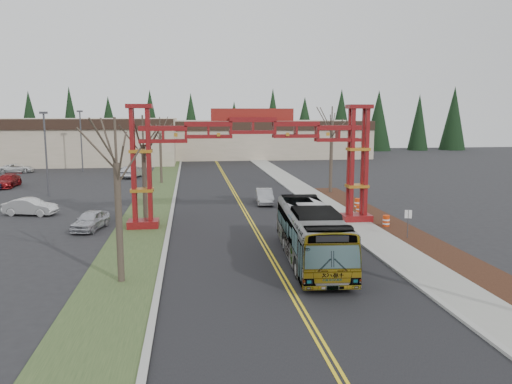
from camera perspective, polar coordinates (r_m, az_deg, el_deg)
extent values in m
plane|color=black|center=(20.41, 6.13, -14.78)|extent=(200.00, 200.00, 0.00)
cube|color=black|center=(44.15, -1.52, -1.80)|extent=(12.00, 110.00, 0.02)
cube|color=yellow|center=(44.13, -1.68, -1.79)|extent=(0.12, 100.00, 0.01)
cube|color=yellow|center=(44.16, -1.37, -1.78)|extent=(0.12, 100.00, 0.01)
cube|color=#A5A5A0|center=(45.18, 6.26, -1.52)|extent=(0.30, 110.00, 0.15)
cube|color=gray|center=(45.55, 8.03, -1.47)|extent=(2.60, 110.00, 0.14)
cube|color=black|center=(32.79, 19.54, -5.99)|extent=(2.60, 50.00, 0.12)
cube|color=#314824|center=(44.05, -11.94, -1.98)|extent=(4.00, 110.00, 0.08)
cube|color=#A5A5A0|center=(43.93, -9.53, -1.89)|extent=(0.30, 110.00, 0.15)
cube|color=#5A0B0E|center=(37.16, -12.75, -3.60)|extent=(2.20, 1.60, 0.60)
cube|color=#5A0B0E|center=(36.20, -13.90, 2.94)|extent=(0.28, 0.28, 8.00)
cube|color=#5A0B0E|center=(36.10, -12.16, 2.98)|extent=(0.28, 0.28, 8.00)
cube|color=#5A0B0E|center=(36.89, -13.78, 3.05)|extent=(0.28, 0.28, 8.00)
cube|color=#5A0B0E|center=(36.79, -12.08, 3.09)|extent=(0.28, 0.28, 8.00)
cube|color=#C07C21|center=(36.71, -12.88, 0.22)|extent=(1.60, 1.10, 0.22)
cube|color=#C07C21|center=(36.41, -13.03, 4.58)|extent=(1.60, 1.10, 0.22)
cube|color=#5A0B0E|center=(36.32, -13.21, 9.54)|extent=(1.80, 1.20, 0.30)
cube|color=#5A0B0E|center=(39.06, 11.35, -2.95)|extent=(2.20, 1.60, 0.60)
cube|color=#5A0B0E|center=(37.92, 10.93, 3.29)|extent=(0.28, 0.28, 8.00)
cube|color=#5A0B0E|center=(38.28, 12.49, 3.29)|extent=(0.28, 0.28, 8.00)
cube|color=#5A0B0E|center=(38.58, 10.60, 3.39)|extent=(0.28, 0.28, 8.00)
cube|color=#5A0B0E|center=(38.94, 12.14, 3.39)|extent=(0.28, 0.28, 8.00)
cube|color=#C07C21|center=(38.64, 11.46, 0.69)|extent=(1.60, 1.10, 0.22)
cube|color=#C07C21|center=(38.35, 11.59, 4.83)|extent=(1.60, 1.10, 0.22)
cube|color=#5A0B0E|center=(38.27, 11.74, 9.54)|extent=(1.80, 1.20, 0.30)
cube|color=#5A0B0E|center=(36.44, -0.40, 7.80)|extent=(16.00, 0.90, 1.00)
cube|color=#5A0B0E|center=(36.47, -0.40, 6.39)|extent=(16.00, 0.90, 0.60)
cube|color=maroon|center=(36.43, -0.40, 8.82)|extent=(6.00, 0.25, 0.90)
cube|color=tan|center=(93.78, -23.40, 5.42)|extent=(46.00, 22.00, 7.50)
cube|color=black|center=(83.07, -25.60, 6.97)|extent=(46.00, 0.40, 1.60)
cube|color=tan|center=(99.33, 0.88, 6.15)|extent=(38.00, 20.00, 7.00)
cube|color=black|center=(89.26, 1.84, 7.58)|extent=(38.00, 0.40, 1.60)
cone|color=black|center=(115.14, -24.65, 7.22)|extent=(5.60, 5.60, 13.00)
cylinder|color=#382D26|center=(115.36, -24.47, 4.39)|extent=(0.80, 0.80, 1.60)
cone|color=black|center=(112.96, -20.49, 7.45)|extent=(5.60, 5.60, 13.00)
cylinder|color=#382D26|center=(113.19, -20.34, 4.56)|extent=(0.80, 0.80, 1.60)
cone|color=black|center=(111.39, -16.19, 7.64)|extent=(5.60, 5.60, 13.00)
cylinder|color=#382D26|center=(111.62, -16.07, 4.72)|extent=(0.80, 0.80, 1.60)
cone|color=black|center=(110.45, -11.79, 7.79)|extent=(5.60, 5.60, 13.00)
cylinder|color=#382D26|center=(110.68, -11.70, 4.84)|extent=(0.80, 0.80, 1.60)
cone|color=black|center=(110.17, -7.34, 7.91)|extent=(5.60, 5.60, 13.00)
cylinder|color=#382D26|center=(110.40, -7.28, 4.95)|extent=(0.80, 0.80, 1.60)
cone|color=black|center=(110.53, -2.88, 7.97)|extent=(5.60, 5.60, 13.00)
cylinder|color=#382D26|center=(110.77, -2.86, 5.02)|extent=(0.80, 0.80, 1.60)
cone|color=black|center=(111.55, 1.51, 7.98)|extent=(5.60, 5.60, 13.00)
cylinder|color=#382D26|center=(111.78, 1.50, 5.06)|extent=(0.80, 0.80, 1.60)
cone|color=black|center=(113.20, 5.81, 7.95)|extent=(5.60, 5.60, 13.00)
cylinder|color=#382D26|center=(113.42, 5.76, 5.08)|extent=(0.80, 0.80, 1.60)
cone|color=black|center=(115.45, 9.96, 7.88)|extent=(5.60, 5.60, 13.00)
cylinder|color=#382D26|center=(115.67, 9.88, 5.06)|extent=(0.80, 0.80, 1.60)
cone|color=black|center=(118.27, 13.93, 7.78)|extent=(5.60, 5.60, 13.00)
cylinder|color=#382D26|center=(118.49, 13.82, 5.02)|extent=(0.80, 0.80, 1.60)
cone|color=black|center=(121.62, 17.69, 7.65)|extent=(5.60, 5.60, 13.00)
cylinder|color=#382D26|center=(121.83, 17.56, 4.97)|extent=(0.80, 0.80, 1.60)
cone|color=black|center=(125.46, 21.24, 7.49)|extent=(5.60, 5.60, 13.00)
cylinder|color=#382D26|center=(125.66, 21.09, 4.89)|extent=(0.80, 0.80, 1.60)
imported|color=#999AA0|center=(28.08, 6.33, -4.78)|extent=(3.41, 11.46, 3.15)
imported|color=#A5A8AD|center=(46.01, 0.96, -0.50)|extent=(1.74, 4.29, 1.39)
imported|color=#B5B6BE|center=(37.60, -18.39, -3.08)|extent=(2.52, 4.31, 1.38)
imported|color=silver|center=(44.78, -24.39, -1.54)|extent=(4.50, 2.46, 1.41)
imported|color=maroon|center=(63.09, -26.56, 1.13)|extent=(2.02, 4.96, 1.44)
imported|color=#A2A3AA|center=(67.08, -13.95, 2.24)|extent=(2.89, 4.85, 1.51)
imported|color=white|center=(78.33, -25.66, 2.46)|extent=(4.73, 2.43, 1.28)
cylinder|color=#382D26|center=(24.98, -15.38, -3.52)|extent=(0.33, 0.33, 5.90)
cylinder|color=#382D26|center=(24.47, -15.76, 5.61)|extent=(0.12, 0.12, 2.26)
cylinder|color=#382D26|center=(38.72, -12.62, 0.91)|extent=(0.34, 0.34, 5.93)
cylinder|color=#382D26|center=(38.39, -12.82, 6.86)|extent=(0.13, 0.13, 2.31)
cylinder|color=#382D26|center=(60.57, -10.82, 3.77)|extent=(0.30, 0.30, 5.95)
cylinder|color=#382D26|center=(60.36, -10.93, 7.46)|extent=(0.11, 0.11, 2.04)
cylinder|color=#382D26|center=(52.52, 8.57, 3.51)|extent=(0.34, 0.34, 6.75)
cylinder|color=#382D26|center=(52.30, 8.68, 8.37)|extent=(0.13, 0.13, 2.37)
cylinder|color=#3F3F44|center=(54.22, -22.86, 3.88)|extent=(0.18, 0.18, 8.25)
cube|color=#3F3F44|center=(54.07, -23.13, 8.33)|extent=(0.73, 0.37, 0.23)
cylinder|color=#3F3F44|center=(75.72, -19.34, 5.40)|extent=(0.19, 0.19, 8.54)
cube|color=#3F3F44|center=(75.62, -19.51, 8.70)|extent=(0.76, 0.38, 0.24)
cylinder|color=#3F3F44|center=(34.29, 16.96, -3.62)|extent=(0.05, 0.05, 1.98)
cube|color=white|center=(34.15, 17.01, -2.44)|extent=(0.45, 0.14, 0.54)
cylinder|color=red|center=(37.51, 14.65, -3.29)|extent=(0.48, 0.48, 0.93)
cylinder|color=white|center=(37.49, 14.66, -3.09)|extent=(0.50, 0.50, 0.11)
cylinder|color=white|center=(37.54, 14.64, -3.50)|extent=(0.50, 0.50, 0.11)
cylinder|color=red|center=(41.36, 11.68, -2.09)|extent=(0.47, 0.47, 0.90)
cylinder|color=white|center=(41.33, 11.69, -1.91)|extent=(0.48, 0.48, 0.11)
cylinder|color=white|center=(41.38, 11.68, -2.28)|extent=(0.48, 0.48, 0.11)
cylinder|color=red|center=(43.88, 11.54, -1.39)|extent=(0.53, 0.53, 1.01)
cylinder|color=white|center=(43.85, 11.54, -1.19)|extent=(0.55, 0.55, 0.12)
cylinder|color=white|center=(43.90, 11.53, -1.58)|extent=(0.55, 0.55, 0.12)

